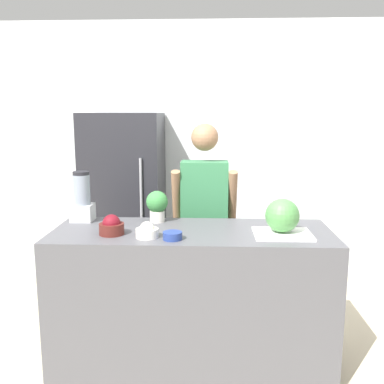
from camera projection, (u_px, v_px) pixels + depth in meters
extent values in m
cube|color=silver|center=(199.00, 153.00, 4.37)|extent=(8.00, 0.06, 2.60)
cube|color=#4C4C51|center=(192.00, 298.00, 2.89)|extent=(1.83, 0.67, 0.95)
cube|color=#232328|center=(125.00, 203.00, 4.11)|extent=(0.72, 0.66, 1.71)
cylinder|color=gray|center=(141.00, 192.00, 3.73)|extent=(0.02, 0.02, 0.60)
cube|color=gray|center=(204.00, 276.00, 3.51)|extent=(0.28, 0.18, 0.78)
cube|color=#337247|center=(204.00, 196.00, 3.39)|extent=(0.37, 0.22, 0.55)
sphere|color=#936B4C|center=(205.00, 137.00, 3.30)|extent=(0.21, 0.21, 0.21)
cylinder|color=#936B4C|center=(176.00, 198.00, 3.36)|extent=(0.07, 0.23, 0.47)
cylinder|color=#936B4C|center=(232.00, 199.00, 3.34)|extent=(0.07, 0.23, 0.47)
cube|color=white|center=(282.00, 234.00, 2.69)|extent=(0.36, 0.29, 0.01)
sphere|color=#4C8C47|center=(282.00, 216.00, 2.69)|extent=(0.21, 0.21, 0.21)
cylinder|color=#511E19|center=(112.00, 229.00, 2.70)|extent=(0.16, 0.16, 0.07)
sphere|color=maroon|center=(111.00, 223.00, 2.70)|extent=(0.11, 0.11, 0.11)
cylinder|color=white|center=(147.00, 233.00, 2.64)|extent=(0.14, 0.14, 0.06)
sphere|color=white|center=(147.00, 229.00, 2.63)|extent=(0.09, 0.09, 0.09)
cylinder|color=navy|center=(172.00, 236.00, 2.60)|extent=(0.12, 0.12, 0.05)
cube|color=#B7B7BC|center=(83.00, 213.00, 3.04)|extent=(0.15, 0.15, 0.12)
cylinder|color=gray|center=(82.00, 190.00, 3.01)|extent=(0.12, 0.12, 0.21)
cylinder|color=black|center=(81.00, 173.00, 2.99)|extent=(0.11, 0.11, 0.02)
cylinder|color=beige|center=(157.00, 216.00, 3.02)|extent=(0.10, 0.10, 0.08)
sphere|color=#387F3D|center=(157.00, 202.00, 3.00)|extent=(0.15, 0.15, 0.15)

